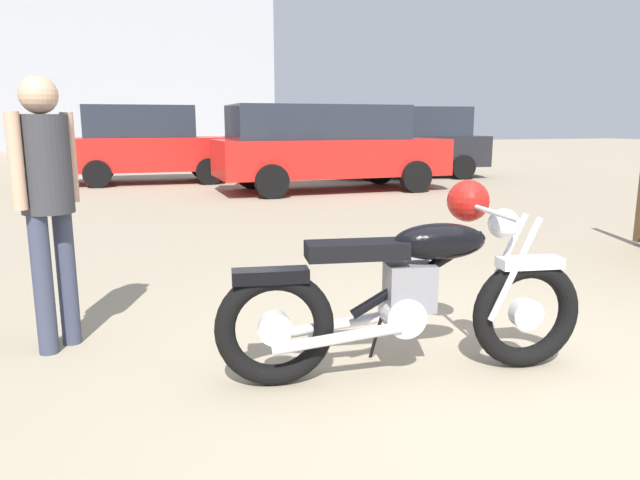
{
  "coord_description": "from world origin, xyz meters",
  "views": [
    {
      "loc": [
        -1.81,
        -2.4,
        1.39
      ],
      "look_at": [
        -0.47,
        1.6,
        0.54
      ],
      "focal_mm": 32.82,
      "sensor_mm": 36.0,
      "label": 1
    }
  ],
  "objects_px": {
    "vintage_motorcycle": "(414,289)",
    "white_estate_far": "(326,145)",
    "blue_hatchback_right": "(411,141)",
    "pale_sedan_back": "(149,143)",
    "bystander": "(47,186)"
  },
  "relations": [
    {
      "from": "vintage_motorcycle",
      "to": "white_estate_far",
      "type": "height_order",
      "value": "white_estate_far"
    },
    {
      "from": "vintage_motorcycle",
      "to": "blue_hatchback_right",
      "type": "distance_m",
      "value": 12.27
    },
    {
      "from": "pale_sedan_back",
      "to": "bystander",
      "type": "bearing_deg",
      "value": -93.87
    },
    {
      "from": "bystander",
      "to": "vintage_motorcycle",
      "type": "bearing_deg",
      "value": -165.54
    },
    {
      "from": "vintage_motorcycle",
      "to": "bystander",
      "type": "height_order",
      "value": "bystander"
    },
    {
      "from": "blue_hatchback_right",
      "to": "white_estate_far",
      "type": "xyz_separation_m",
      "value": [
        -3.08,
        -2.24,
        0.02
      ]
    },
    {
      "from": "pale_sedan_back",
      "to": "white_estate_far",
      "type": "height_order",
      "value": "pale_sedan_back"
    },
    {
      "from": "blue_hatchback_right",
      "to": "white_estate_far",
      "type": "relative_size",
      "value": 0.87
    },
    {
      "from": "vintage_motorcycle",
      "to": "pale_sedan_back",
      "type": "bearing_deg",
      "value": 103.19
    },
    {
      "from": "vintage_motorcycle",
      "to": "white_estate_far",
      "type": "xyz_separation_m",
      "value": [
        2.5,
        8.68,
        0.45
      ]
    },
    {
      "from": "pale_sedan_back",
      "to": "blue_hatchback_right",
      "type": "relative_size",
      "value": 0.96
    },
    {
      "from": "bystander",
      "to": "blue_hatchback_right",
      "type": "height_order",
      "value": "blue_hatchback_right"
    },
    {
      "from": "blue_hatchback_right",
      "to": "white_estate_far",
      "type": "height_order",
      "value": "blue_hatchback_right"
    },
    {
      "from": "vintage_motorcycle",
      "to": "bystander",
      "type": "distance_m",
      "value": 2.25
    },
    {
      "from": "bystander",
      "to": "pale_sedan_back",
      "type": "relative_size",
      "value": 0.42
    }
  ]
}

